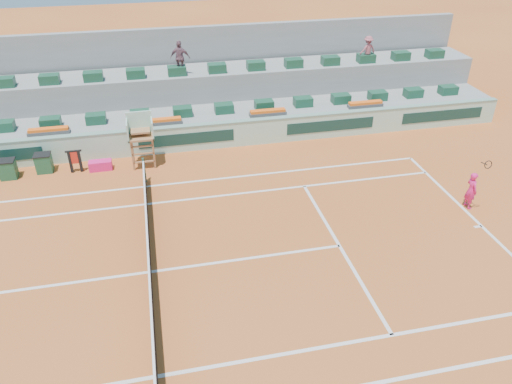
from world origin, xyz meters
The scene contains 18 objects.
ground centered at (0.00, 0.00, 0.00)m, with size 90.00×90.00×0.00m, color #AD5221.
seating_tier_lower centered at (0.00, 10.70, 0.60)m, with size 36.00×4.00×1.20m, color gray.
seating_tier_upper centered at (0.00, 12.30, 1.30)m, with size 36.00×2.40×2.60m, color gray.
stadium_back_wall centered at (0.00, 13.90, 2.20)m, with size 36.00×0.40×4.40m, color gray.
player_bag centered at (-1.87, 7.39, 0.22)m, with size 0.97×0.43×0.43m, color #F41F77.
spectator_mid centered at (2.21, 11.74, 3.43)m, with size 0.98×0.41×1.66m, color #7B525F.
spectator_right centered at (12.02, 11.65, 3.30)m, with size 0.90×0.52×1.39m, color #A6535D.
court_lines centered at (0.00, 0.00, 0.01)m, with size 23.89×11.09×0.01m.
tennis_net centered at (0.00, 0.00, 0.53)m, with size 0.10×11.97×1.10m.
advertising_hoarding centered at (0.02, 8.50, 0.63)m, with size 36.00×0.34×1.26m.
umpire_chair centered at (0.00, 7.50, 1.54)m, with size 1.10×0.90×2.40m.
seat_row_lower centered at (0.00, 9.80, 1.42)m, with size 32.90×0.60×0.44m.
seat_row_upper centered at (0.00, 11.70, 2.82)m, with size 32.90×0.60×0.44m.
flower_planters centered at (-1.50, 9.00, 1.33)m, with size 26.80×0.36×0.28m.
drink_cooler_a centered at (-4.22, 7.74, 0.42)m, with size 0.69×0.60×0.84m.
drink_cooler_b centered at (-5.63, 7.47, 0.42)m, with size 0.69×0.60×0.84m.
towel_rack centered at (-2.88, 7.41, 0.60)m, with size 0.67×0.11×1.03m.
tennis_player centered at (12.10, 1.28, 0.76)m, with size 0.37×0.84×2.28m.
Camera 1 is at (0.66, -12.76, 10.53)m, focal length 35.00 mm.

